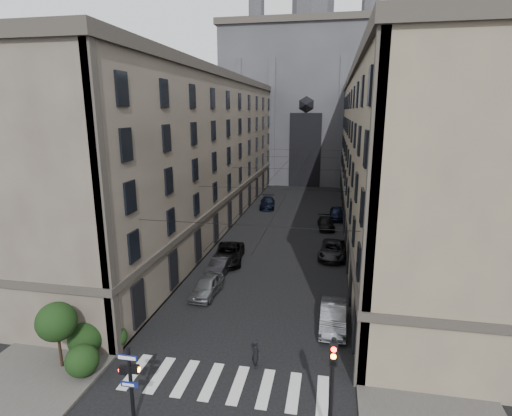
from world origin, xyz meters
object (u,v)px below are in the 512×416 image
Objects in this scene: car_left_midnear at (220,266)px; car_right_far at (337,213)px; pedestrian_signal_left at (130,379)px; car_left_near at (207,286)px; traffic_light_right at (332,380)px; car_right_near at (333,317)px; car_right_midnear at (333,250)px; car_left_midfar at (229,253)px; gothic_tower at (310,94)px; car_left_far at (267,203)px; car_right_midfar at (326,223)px; pedestrian at (256,354)px.

car_right_far is at bearing 66.04° from car_left_midnear.
car_left_near is at bearing 92.89° from pedestrian_signal_left.
traffic_light_right is 1.07× the size of car_right_near.
pedestrian_signal_left reaches higher than car_right_near.
car_right_near reaches higher than car_right_midnear.
car_right_midnear is at bearing 10.05° from car_left_midfar.
gothic_tower reaches higher than pedestrian_signal_left.
pedestrian_signal_left is 0.83× the size of car_right_far.
pedestrian_signal_left is 0.74× the size of car_left_far.
car_right_midfar is (9.10, 13.18, -0.14)m from car_left_midfar.
car_left_midnear is at bearing -126.02° from car_right_midfar.
car_left_midfar is at bearing 115.75° from traffic_light_right.
pedestrian reaches higher than car_left_midnear.
car_left_far is 1.17× the size of car_right_midfar.
traffic_light_right reaches higher than car_right_midfar.
pedestrian_signal_left is at bearing -105.08° from car_right_midnear.
pedestrian_signal_left is 40.29m from car_right_far.
pedestrian is at bearing -88.85° from car_left_far.
car_right_near is (9.22, 10.42, -1.52)m from pedestrian_signal_left.
car_right_far is (9.71, 39.07, -1.50)m from pedestrian_signal_left.
car_left_midfar is (-9.94, 20.60, -2.48)m from traffic_light_right.
car_right_midnear is at bearing -94.24° from car_right_far.
car_right_midnear is at bearing -26.94° from pedestrian.
gothic_tower is 62.38m from car_left_near.
gothic_tower reaches higher than car_right_midfar.
car_left_midfar is at bearing -94.73° from gothic_tower.
car_left_midnear is at bearing -94.55° from gothic_tower.
car_right_midnear is 1.16× the size of car_right_far.
car_right_far is (10.61, 21.03, 0.10)m from car_left_midnear.
car_right_far is (10.54, 18.04, 0.01)m from car_left_midfar.
car_left_near is 30.15m from car_left_far.
car_right_near is at bearing -93.23° from car_right_far.
car_left_near is at bearing -96.32° from car_left_midfar.
gothic_tower reaches higher than car_left_near.
car_left_midnear is (-4.41, -55.42, -17.07)m from gothic_tower.
pedestrian_signal_left is at bearing -95.13° from car_left_midfar.
car_left_midfar is 16.02m from car_right_midfar.
car_right_near is 28.65m from car_right_far.
car_left_midfar is at bearing 93.85° from car_left_near.
pedestrian is (-4.20, 4.77, -2.41)m from traffic_light_right.
car_right_midnear is (0.08, 23.75, -2.51)m from traffic_light_right.
traffic_light_right reaches higher than car_left_far.
car_right_midnear is at bearing -91.25° from car_right_midfar.
car_left_midfar is 22.72m from car_left_far.
car_right_near reaches higher than car_right_midfar.
car_left_midnear is 0.75× the size of car_left_midfar.
car_left_near is 22.48m from car_right_midfar.
gothic_tower reaches higher than car_right_midnear.
car_left_far is 1.11× the size of car_right_near.
car_left_near is 1.02× the size of car_left_midnear.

